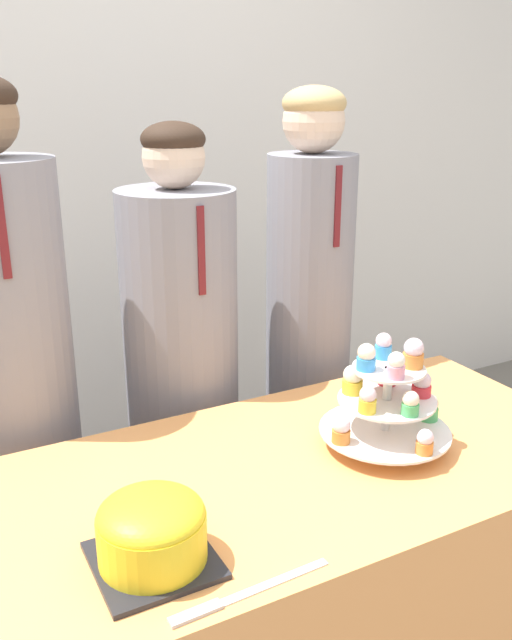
% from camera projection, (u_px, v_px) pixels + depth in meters
% --- Properties ---
extents(wall_back, '(9.00, 0.06, 2.70)m').
position_uv_depth(wall_back, '(69.00, 124.00, 2.39)').
color(wall_back, silver).
rests_on(wall_back, ground_plane).
extents(table, '(1.62, 0.67, 0.70)m').
position_uv_depth(table, '(257.00, 611.00, 1.53)').
color(table, '#EF9951').
rests_on(table, ground_plane).
extents(round_cake, '(0.20, 0.20, 0.13)m').
position_uv_depth(round_cake, '(152.00, 530.00, 1.13)').
color(round_cake, '#232328').
rests_on(round_cake, table).
extents(cake_knife, '(0.29, 0.03, 0.01)m').
position_uv_depth(cake_knife, '(226.00, 602.00, 1.06)').
color(cake_knife, silver).
rests_on(cake_knife, table).
extents(cupcake_stand, '(0.30, 0.30, 0.26)m').
position_uv_depth(cupcake_stand, '(387.00, 397.00, 1.50)').
color(cupcake_stand, silver).
rests_on(cupcake_stand, table).
extents(student_0, '(0.31, 0.31, 1.50)m').
position_uv_depth(student_0, '(16.00, 408.00, 1.70)').
color(student_0, gray).
rests_on(student_0, ground_plane).
extents(student_1, '(0.32, 0.32, 1.39)m').
position_uv_depth(student_1, '(183.00, 394.00, 1.92)').
color(student_1, gray).
rests_on(student_1, ground_plane).
extents(student_2, '(0.26, 0.26, 1.48)m').
position_uv_depth(student_2, '(308.00, 347.00, 2.08)').
color(student_2, gray).
rests_on(student_2, ground_plane).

